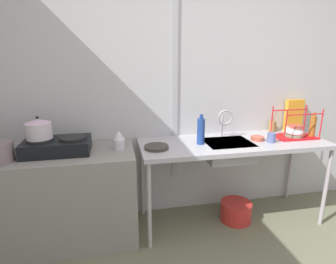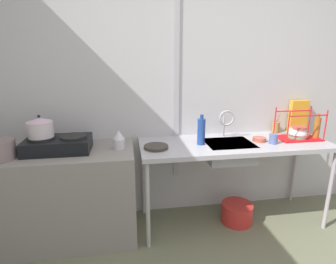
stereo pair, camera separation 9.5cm
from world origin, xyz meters
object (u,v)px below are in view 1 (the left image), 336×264
at_px(frying_pan, 156,147).
at_px(cereal_box, 294,115).
at_px(dish_rack, 295,132).
at_px(bottle_by_rack, 313,126).
at_px(percolator, 119,140).
at_px(sink_basin, 228,150).
at_px(pot_on_left_burner, 39,129).
at_px(cup_by_rack, 271,138).
at_px(bottle_by_sink, 201,131).
at_px(small_bowl_on_drainboard, 257,138).
at_px(utensil_jar, 272,126).
at_px(bucket_on_floor, 236,211).
at_px(faucet, 225,119).
at_px(stove, 57,146).

height_order(frying_pan, cereal_box, cereal_box).
xyz_separation_m(dish_rack, bottle_by_rack, (0.17, -0.03, 0.05)).
xyz_separation_m(percolator, sink_basin, (1.00, 0.01, -0.16)).
bearing_deg(bottle_by_rack, frying_pan, -178.56).
xyz_separation_m(pot_on_left_burner, cup_by_rack, (2.02, -0.09, -0.17)).
xyz_separation_m(cup_by_rack, bottle_by_sink, (-0.66, 0.08, 0.08)).
relative_size(pot_on_left_burner, frying_pan, 0.96).
bearing_deg(cereal_box, small_bowl_on_drainboard, -155.07).
bearing_deg(utensil_jar, small_bowl_on_drainboard, -140.45).
bearing_deg(frying_pan, bottle_by_sink, 6.93).
relative_size(small_bowl_on_drainboard, bottle_by_rack, 0.49).
height_order(dish_rack, bucket_on_floor, dish_rack).
bearing_deg(faucet, sink_basin, -97.92).
distance_m(cup_by_rack, bucket_on_floor, 0.82).
distance_m(percolator, utensil_jar, 1.63).
distance_m(frying_pan, dish_rack, 1.39).
bearing_deg(frying_pan, pot_on_left_burner, 176.33).
bearing_deg(sink_basin, bottle_by_sink, -179.87).
distance_m(stove, bottle_by_rack, 2.38).
bearing_deg(percolator, bottle_by_sink, 0.50).
distance_m(sink_basin, bottle_by_sink, 0.34).
relative_size(sink_basin, frying_pan, 2.05).
bearing_deg(bottle_by_rack, faucet, 168.83).
bearing_deg(cereal_box, dish_rack, -122.29).
bearing_deg(bucket_on_floor, pot_on_left_burner, 178.74).
relative_size(stove, faucet, 1.89).
bearing_deg(sink_basin, frying_pan, -175.73).
bearing_deg(utensil_jar, stove, -173.22).
bearing_deg(frying_pan, stove, 175.76).
distance_m(faucet, utensil_jar, 0.61).
bearing_deg(faucet, small_bowl_on_drainboard, -29.14).
distance_m(pot_on_left_burner, dish_rack, 2.34).
distance_m(stove, bottle_by_sink, 1.23).
height_order(dish_rack, cereal_box, cereal_box).
bearing_deg(bucket_on_floor, percolator, 178.87).
relative_size(cup_by_rack, bottle_by_sink, 0.32).
xyz_separation_m(utensil_jar, bucket_on_floor, (-0.49, -0.29, -0.78)).
relative_size(bottle_by_rack, cereal_box, 0.75).
relative_size(small_bowl_on_drainboard, cereal_box, 0.37).
bearing_deg(faucet, pot_on_left_burner, -174.91).
bearing_deg(percolator, cereal_box, 8.48).
xyz_separation_m(sink_basin, frying_pan, (-0.68, -0.05, 0.10)).
bearing_deg(small_bowl_on_drainboard, percolator, -179.59).
bearing_deg(bottle_by_rack, stove, 179.48).
bearing_deg(utensil_jar, sink_basin, -156.91).
bearing_deg(bucket_on_floor, cereal_box, 21.95).
distance_m(cup_by_rack, utensil_jar, 0.41).
distance_m(pot_on_left_burner, frying_pan, 0.96).
bearing_deg(faucet, cereal_box, 7.77).
distance_m(percolator, faucet, 1.04).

